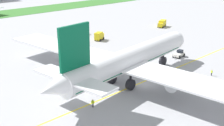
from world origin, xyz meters
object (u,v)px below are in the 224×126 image
pushback_tug (179,54)px  service_truck_fuel_bowser (81,31)px  service_truck_baggage_loader (99,36)px  airliner_foreground (128,60)px  ground_crew_wingwalker_port (93,103)px  ground_crew_marshaller_front (212,72)px  service_truck_catering_van (162,23)px

pushback_tug → service_truck_fuel_bowser: (-4.51, 43.00, 0.43)m
service_truck_baggage_loader → service_truck_fuel_bowser: service_truck_baggage_loader is taller
pushback_tug → service_truck_fuel_bowser: 43.24m
airliner_foreground → ground_crew_wingwalker_port: (-14.04, -3.69, -4.73)m
airliner_foreground → ground_crew_marshaller_front: 22.91m
pushback_tug → service_truck_baggage_loader: size_ratio=1.27×
ground_crew_marshaller_front → ground_crew_wingwalker_port: bearing=166.5°
ground_crew_marshaller_front → pushback_tug: bearing=64.7°
ground_crew_wingwalker_port → service_truck_baggage_loader: (35.12, 38.29, 0.56)m
airliner_foreground → service_truck_fuel_bowser: airliner_foreground is taller
ground_crew_wingwalker_port → ground_crew_marshaller_front: 34.12m
service_truck_baggage_loader → service_truck_catering_van: 35.27m
pushback_tug → service_truck_catering_van: size_ratio=0.97×
airliner_foreground → service_truck_catering_van: airliner_foreground is taller
ground_crew_marshaller_front → service_truck_fuel_bowser: 57.63m
airliner_foreground → pushback_tug: 26.64m
service_truck_baggage_loader → service_truck_catering_van: bearing=-3.4°
pushback_tug → ground_crew_marshaller_front: bearing=-115.3°
service_truck_baggage_loader → airliner_foreground: bearing=-121.3°
service_truck_baggage_loader → ground_crew_wingwalker_port: bearing=-132.5°
ground_crew_marshaller_front → service_truck_baggage_loader: (1.94, 46.23, 0.68)m
service_truck_catering_van → ground_crew_wingwalker_port: bearing=-152.8°
service_truck_fuel_bowser → airliner_foreground: bearing=-115.1°
pushback_tug → ground_crew_wingwalker_port: 40.62m
ground_crew_wingwalker_port → service_truck_baggage_loader: bearing=47.5°
pushback_tug → ground_crew_wingwalker_port: size_ratio=3.46×
airliner_foreground → ground_crew_marshaller_front: bearing=-31.3°
ground_crew_marshaller_front → service_truck_fuel_bowser: (2.38, 57.58, 0.43)m
service_truck_baggage_loader → service_truck_fuel_bowser: bearing=87.7°
service_truck_catering_van → airliner_foreground: bearing=-150.0°
ground_crew_wingwalker_port → ground_crew_marshaller_front: size_ratio=1.12×
ground_crew_marshaller_front → service_truck_catering_van: service_truck_catering_van is taller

